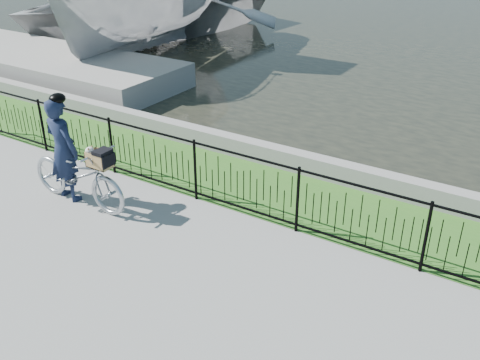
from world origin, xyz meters
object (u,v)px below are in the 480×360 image
Objects in this scene: dock at (38,62)px; bicycle_rig at (78,174)px; cyclist at (63,149)px; boat_far at (145,5)px.

dock is 8.97m from bicycle_rig.
dock is 8.69m from cyclist.
boat_far is at bearing 126.39° from bicycle_rig.
cyclist is at bearing -35.76° from dock.
bicycle_rig is 0.17× the size of boat_far.
boat_far is (-1.01, 6.27, 0.79)m from dock.
dock is 5.13× the size of cyclist.
cyclist is (7.04, -5.07, 0.61)m from dock.
cyclist is at bearing -54.65° from boat_far.
bicycle_rig is 0.52m from cyclist.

